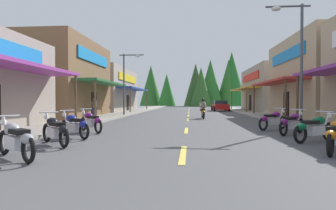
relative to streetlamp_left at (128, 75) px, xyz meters
The scene contains 22 objects.
ground 6.77m from the streetlamp_left, 16.78° to the left, with size 10.73×80.99×0.10m, color #4C4C4F.
sidewalk_left 4.18m from the streetlamp_left, 128.30° to the left, with size 2.64×80.99×0.12m, color gray.
sidewalk_right 12.72m from the streetlamp_left, ahead, with size 2.64×80.99×0.12m, color #9E9991.
centerline_dashes 7.53m from the streetlamp_left, 34.74° to the left, with size 0.16×54.67×0.01m.
storefront_left_middle 6.85m from the streetlamp_left, 167.58° to the right, with size 9.99×9.48×6.43m.
storefront_left_far 12.90m from the streetlamp_left, 122.78° to the left, with size 10.58×12.65×5.49m.
storefront_right_middle 17.24m from the streetlamp_left, ahead, with size 9.44×10.11×6.46m.
storefront_right_far 20.89m from the streetlamp_left, 35.63° to the left, with size 8.99×12.55×5.70m.
streetlamp_left is the anchor object (origin of this frame).
streetlamp_right 14.47m from the streetlamp_left, 41.54° to the right, with size 2.18×0.30×6.25m.
motorcycle_parked_right_1 18.93m from the streetlamp_left, 59.46° to the right, with size 1.32×1.80×1.04m.
motorcycle_parked_right_2 17.53m from the streetlamp_left, 55.49° to the right, with size 1.86×1.23×1.04m.
motorcycle_parked_right_3 15.93m from the streetlamp_left, 51.23° to the right, with size 1.58×1.59×1.04m.
motorcycle_parked_right_4 14.47m from the streetlamp_left, 47.50° to the right, with size 1.74×1.41×1.04m.
motorcycle_parked_left_0 17.87m from the streetlamp_left, 85.40° to the right, with size 1.79×1.33×1.04m.
motorcycle_parked_left_1 15.89m from the streetlamp_left, 85.07° to the right, with size 1.64×1.53×1.04m.
motorcycle_parked_left_2 14.30m from the streetlamp_left, 84.94° to the right, with size 1.75×1.40×1.04m.
motorcycle_parked_left_3 12.56m from the streetlamp_left, 84.40° to the right, with size 1.60×1.57×1.04m.
rider_cruising_lead 7.78m from the streetlamp_left, 23.92° to the right, with size 0.60×2.14×1.57m.
pedestrian_by_shop 4.46m from the streetlamp_left, 126.81° to the right, with size 0.52×0.39×1.60m.
parked_car_curbside 16.16m from the streetlamp_left, 52.97° to the left, with size 2.15×4.35×1.40m.
treeline_backdrop 46.11m from the streetlamp_left, 77.60° to the left, with size 27.66×13.24×13.93m.
Camera 1 is at (0.19, 0.28, 1.41)m, focal length 28.62 mm.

